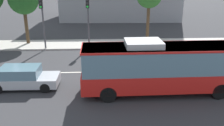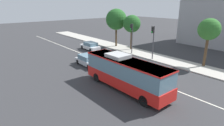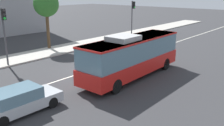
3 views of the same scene
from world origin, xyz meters
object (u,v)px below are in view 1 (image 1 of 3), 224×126
(sedan_silver, at_px, (23,78))
(street_tree_kerbside_centre, at_px, (23,0))
(transit_bus, at_px, (161,66))
(traffic_light_far_corner, at_px, (42,15))
(traffic_light_near_corner, at_px, (88,14))

(sedan_silver, height_order, street_tree_kerbside_centre, street_tree_kerbside_centre)
(transit_bus, distance_m, street_tree_kerbside_centre, 17.29)
(traffic_light_far_corner, bearing_deg, street_tree_kerbside_centre, -131.65)
(traffic_light_far_corner, height_order, street_tree_kerbside_centre, street_tree_kerbside_centre)
(sedan_silver, relative_size, street_tree_kerbside_centre, 0.71)
(street_tree_kerbside_centre, bearing_deg, sedan_silver, -76.16)
(transit_bus, xyz_separation_m, traffic_light_far_corner, (-9.39, 10.06, 1.75))
(traffic_light_near_corner, xyz_separation_m, street_tree_kerbside_centre, (-6.76, 2.27, 1.22))
(sedan_silver, bearing_deg, traffic_light_far_corner, 93.69)
(transit_bus, distance_m, sedan_silver, 9.09)
(sedan_silver, bearing_deg, traffic_light_near_corner, 66.83)
(traffic_light_near_corner, height_order, street_tree_kerbside_centre, street_tree_kerbside_centre)
(traffic_light_near_corner, height_order, traffic_light_far_corner, same)
(traffic_light_far_corner, xyz_separation_m, street_tree_kerbside_centre, (-2.33, 2.30, 1.22))
(traffic_light_near_corner, bearing_deg, street_tree_kerbside_centre, -105.32)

